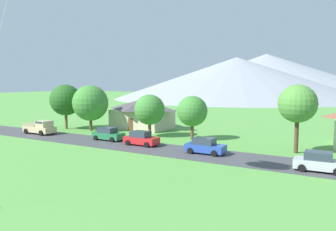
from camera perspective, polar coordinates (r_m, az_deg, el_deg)
name	(u,v)px	position (r m, az deg, el deg)	size (l,w,h in m)	color
road_strip	(188,152)	(36.42, 3.45, -6.34)	(160.00, 6.07, 0.08)	#424247
mountain_central_ridge	(237,78)	(155.60, 11.65, 6.32)	(110.65, 110.65, 18.66)	#8E939E
mountain_far_east_ridge	(266,75)	(189.95, 16.45, 6.68)	(130.00, 130.00, 22.59)	#8E939E
house_leftmost	(142,113)	(54.66, -4.42, 0.37)	(9.58, 6.90, 4.86)	beige
tree_near_left	(298,104)	(38.13, 21.30, 1.86)	(4.10, 4.10, 7.42)	#4C3823
tree_center	(90,103)	(53.61, -13.13, 2.09)	(5.60, 5.60, 7.16)	brown
tree_right_of_center	(192,111)	(44.13, 4.17, 0.73)	(4.05, 4.05, 5.84)	brown
tree_near_right	(66,100)	(56.66, -17.12, 2.55)	(5.06, 5.06, 7.26)	brown
tree_far_right	(150,110)	(46.47, -3.17, 0.99)	(4.26, 4.26, 5.94)	brown
parked_car_green_west_end	(108,134)	(44.27, -10.22, -3.15)	(4.22, 2.11, 1.68)	#237042
parked_car_red_mid_west	(141,139)	(40.31, -4.61, -3.96)	(4.22, 2.12, 1.68)	red
parked_car_silver_mid_east	(320,162)	(31.47, 24.51, -7.27)	(4.27, 2.22, 1.68)	#B7BCC1
parked_car_blue_east_end	(205,146)	(35.77, 6.36, -5.23)	(4.23, 2.14, 1.68)	#2847A8
pickup_truck_sand_west_side	(40,127)	(52.21, -21.05, -1.88)	(5.24, 2.40, 1.99)	#C6B284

